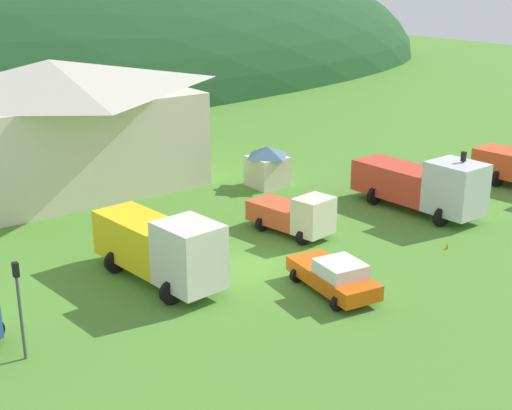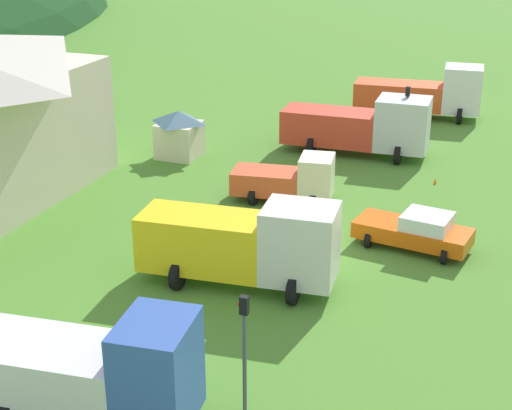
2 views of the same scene
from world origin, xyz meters
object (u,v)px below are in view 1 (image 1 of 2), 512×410
play_shed_cream (267,166)px  light_truck_cream (296,214)px  traffic_light_west (19,300)px  traffic_cone_mid_row (183,254)px  flatbed_truck_yellow (162,247)px  service_pickup_orange (334,276)px  traffic_cone_near_pickup (447,249)px  depot_building (54,123)px  traffic_light_east (461,179)px  tow_truck_silver (424,184)px

play_shed_cream → light_truck_cream: (-4.36, -8.20, -0.24)m
light_truck_cream → traffic_light_west: bearing=-85.1°
play_shed_cream → traffic_light_west: traffic_light_west is taller
light_truck_cream → traffic_cone_mid_row: 6.65m
play_shed_cream → flatbed_truck_yellow: 16.31m
traffic_light_west → traffic_cone_mid_row: (10.11, 5.26, -2.42)m
service_pickup_orange → traffic_light_west: size_ratio=1.31×
flatbed_truck_yellow → traffic_cone_near_pickup: (13.97, -5.21, -1.81)m
depot_building → traffic_light_west: bearing=-115.4°
traffic_light_west → traffic_cone_near_pickup: (21.54, -2.34, -2.42)m
traffic_light_east → traffic_cone_mid_row: bearing=161.4°
traffic_cone_near_pickup → play_shed_cream: bearing=92.5°
light_truck_cream → traffic_cone_near_pickup: (5.00, -6.39, -1.16)m
traffic_cone_mid_row → service_pickup_orange: bearing=-68.7°
depot_building → traffic_cone_mid_row: depot_building is taller
depot_building → flatbed_truck_yellow: size_ratio=2.29×
play_shed_cream → light_truck_cream: bearing=-118.0°
light_truck_cream → traffic_cone_near_pickup: 8.19m
play_shed_cream → traffic_cone_mid_row: 12.93m
play_shed_cream → service_pickup_orange: (-7.70, -14.94, -0.58)m
depot_building → traffic_light_west: (-9.71, -20.48, -1.91)m
light_truck_cream → play_shed_cream: bearing=143.1°
depot_building → traffic_light_east: depot_building is taller
play_shed_cream → traffic_light_east: (4.56, -12.15, 1.13)m
traffic_light_west → depot_building: bearing=64.6°
light_truck_cream → traffic_light_east: traffic_light_east is taller
service_pickup_orange → traffic_cone_mid_row: service_pickup_orange is taller
traffic_light_east → play_shed_cream: bearing=110.5°
traffic_light_east → traffic_cone_near_pickup: bearing=-148.2°
service_pickup_orange → traffic_light_west: 13.57m
depot_building → flatbed_truck_yellow: 17.93m
traffic_light_west → light_truck_cream: bearing=13.7°
play_shed_cream → traffic_cone_mid_row: play_shed_cream is taller
traffic_cone_mid_row → depot_building: bearing=91.5°
flatbed_truck_yellow → traffic_cone_near_pickup: 15.02m
flatbed_truck_yellow → traffic_cone_near_pickup: flatbed_truck_yellow is taller
traffic_cone_near_pickup → traffic_cone_mid_row: size_ratio=1.03×
tow_truck_silver → traffic_cone_mid_row: bearing=-103.3°
traffic_light_west → traffic_light_east: 25.46m
traffic_cone_mid_row → play_shed_cream: bearing=32.9°
depot_building → traffic_light_east: bearing=-52.3°
play_shed_cream → tow_truck_silver: tow_truck_silver is taller
depot_building → play_shed_cream: 14.21m
play_shed_cream → tow_truck_silver: (4.14, -9.87, 0.36)m
play_shed_cream → flatbed_truck_yellow: flatbed_truck_yellow is taller
traffic_light_east → traffic_cone_near_pickup: (-3.92, -2.43, -2.54)m
tow_truck_silver → depot_building: bearing=-142.1°
play_shed_cream → traffic_cone_near_pickup: (0.63, -14.58, -1.41)m
service_pickup_orange → depot_building: bearing=-163.1°
service_pickup_orange → traffic_light_east: traffic_light_east is taller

